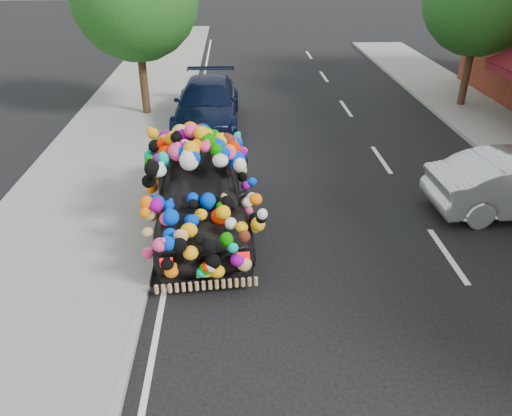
% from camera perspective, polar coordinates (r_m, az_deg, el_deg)
% --- Properties ---
extents(ground, '(100.00, 100.00, 0.00)m').
position_cam_1_polar(ground, '(10.01, 1.65, -5.97)').
color(ground, black).
rests_on(ground, ground).
extents(sidewalk, '(4.00, 60.00, 0.12)m').
position_cam_1_polar(sidewalk, '(10.59, -22.37, -5.87)').
color(sidewalk, gray).
rests_on(sidewalk, ground).
extents(kerb, '(0.15, 60.00, 0.13)m').
position_cam_1_polar(kerb, '(10.09, -11.85, -5.89)').
color(kerb, gray).
rests_on(kerb, ground).
extents(lane_markings, '(6.00, 50.00, 0.01)m').
position_cam_1_polar(lane_markings, '(10.86, 21.04, -5.04)').
color(lane_markings, silver).
rests_on(lane_markings, ground).
extents(plush_art_car, '(2.75, 5.23, 2.30)m').
position_cam_1_polar(plush_art_car, '(10.62, -6.54, 3.35)').
color(plush_art_car, black).
rests_on(plush_art_car, ground).
extents(navy_sedan, '(2.24, 5.20, 1.49)m').
position_cam_1_polar(navy_sedan, '(17.32, -5.61, 11.78)').
color(navy_sedan, black).
rests_on(navy_sedan, ground).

